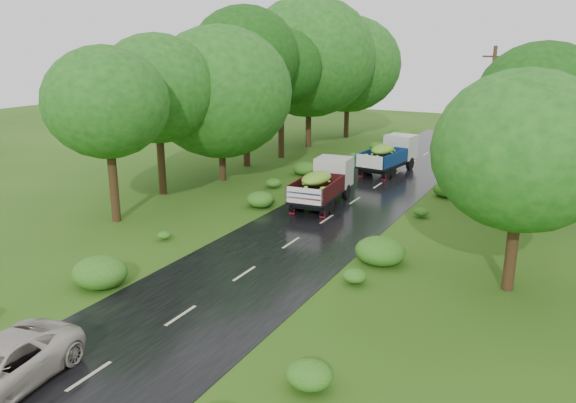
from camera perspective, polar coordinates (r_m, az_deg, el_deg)
The scene contains 9 objects.
ground at distance 19.53m, azimuth -10.84°, elevation -11.35°, with size 120.00×120.00×0.00m, color #264F10.
road at distance 23.24m, azimuth -3.15°, elevation -6.48°, with size 6.50×80.00×0.02m, color black.
road_lines at distance 24.03m, azimuth -1.92°, elevation -5.65°, with size 0.12×69.60×0.00m.
truck_near at distance 31.46m, azimuth 3.67°, elevation 2.07°, with size 2.45×5.78×2.37m.
truck_far at distance 39.99m, azimuth 10.34°, elevation 4.87°, with size 2.75×5.95×2.41m.
utility_pole at distance 37.70m, azimuth 19.75°, elevation 8.28°, with size 1.49×0.47×8.63m.
trees_left at distance 42.38m, azimuth -1.91°, elevation 13.11°, with size 5.91×33.88×9.76m.
trees_right at distance 32.72m, azimuth 24.45°, elevation 8.30°, with size 5.32×31.73×7.74m.
shrubs at distance 30.76m, azimuth 5.47°, elevation -0.21°, with size 11.90×44.00×0.70m.
Camera 1 is at (11.13, -13.38, 8.85)m, focal length 35.00 mm.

